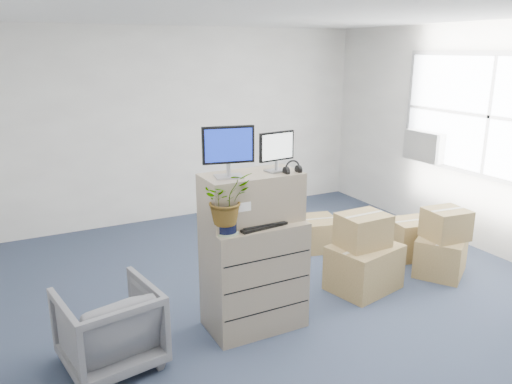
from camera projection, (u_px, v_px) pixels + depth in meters
ground at (300, 321)px, 4.72m from camera, size 7.00×7.00×0.00m
wall_back at (176, 125)px, 7.34m from camera, size 6.00×0.02×2.80m
window at (491, 117)px, 5.98m from camera, size 0.07×2.72×1.52m
ac_unit at (426, 146)px, 6.85m from camera, size 0.24×0.60×0.40m
filing_cabinet_lower at (254, 275)px, 4.53m from camera, size 0.87×0.53×1.01m
filing_cabinet_upper at (251, 197)px, 4.37m from camera, size 0.87×0.44×0.43m
monitor_left at (228, 149)px, 4.11m from camera, size 0.44×0.21×0.43m
monitor_right at (277, 149)px, 4.33m from camera, size 0.36×0.16×0.35m
headphones at (292, 168)px, 4.32m from camera, size 0.15×0.02×0.15m
keyboard at (261, 225)px, 4.29m from camera, size 0.47×0.24×0.02m
mouse at (287, 218)px, 4.46m from camera, size 0.09×0.06×0.03m
water_bottle at (261, 205)px, 4.44m from camera, size 0.07×0.07×0.26m
phone_dock at (253, 217)px, 4.38m from camera, size 0.06×0.05×0.13m
external_drive at (284, 211)px, 4.61m from camera, size 0.19×0.16×0.05m
tissue_box at (284, 203)px, 4.64m from camera, size 0.22×0.12×0.08m
potted_plant at (226, 205)px, 4.06m from camera, size 0.46×0.50×0.43m
office_chair at (109, 324)px, 3.98m from camera, size 0.82×0.78×0.74m
cardboard_boxes at (385, 246)px, 5.74m from camera, size 1.91×1.99×0.83m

